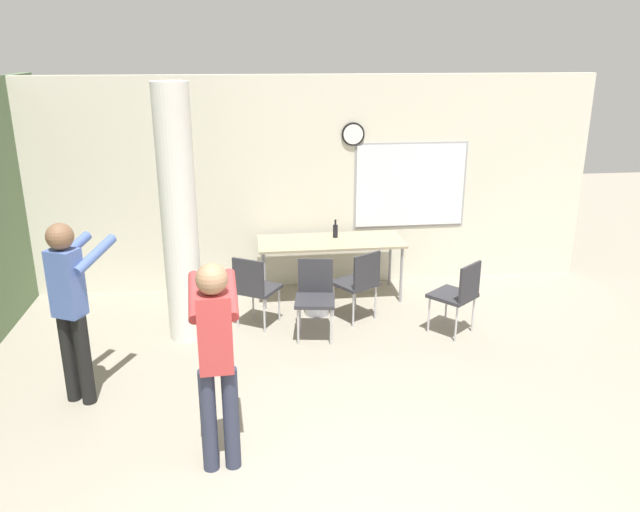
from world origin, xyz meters
name	(u,v)px	position (x,y,z in m)	size (l,w,h in m)	color
wall_back	(298,184)	(0.03, 5.06, 1.40)	(8.00, 0.15, 2.80)	beige
support_pillar	(179,217)	(-1.39, 3.53, 1.40)	(0.39, 0.39, 2.80)	silver
folding_table	(330,244)	(0.39, 4.51, 0.72)	(1.86, 0.74, 0.77)	tan
bottle_on_table	(335,231)	(0.47, 4.64, 0.86)	(0.06, 0.06, 0.24)	black
waste_bin	(317,300)	(0.15, 3.96, 0.18)	(0.30, 0.30, 0.35)	#B2B2B7
chair_table_right	(359,280)	(0.61, 3.72, 0.51)	(0.61, 0.61, 0.87)	#2D2D33
chair_table_left	(255,286)	(-0.61, 3.68, 0.51)	(0.61, 0.61, 0.87)	#2D2D33
chair_mid_room	(458,292)	(1.65, 3.20, 0.51)	(0.62, 0.62, 0.87)	#2D2D33
chair_table_front	(315,293)	(0.05, 3.38, 0.51)	(0.50, 0.50, 0.87)	#2D2D33
person_watching_back	(71,299)	(-2.25, 2.28, 1.01)	(0.57, 0.69, 1.71)	black
person_playing_front	(216,351)	(-0.95, 1.14, 0.99)	(0.39, 0.66, 1.69)	#2D3347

